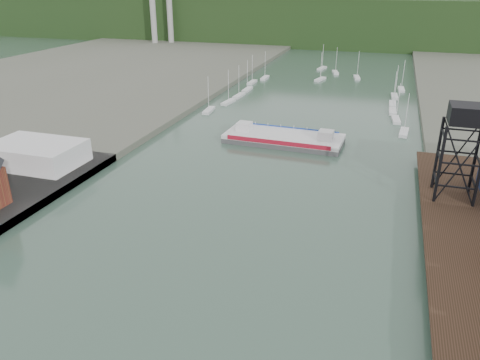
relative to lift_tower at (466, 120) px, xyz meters
The scene contains 6 objects.
east_pier 19.03m from the lift_tower, 81.25° to the right, with size 14.00×70.00×2.45m.
white_shed 80.28m from the lift_tower, behind, with size 18.00×12.00×4.50m, color silver.
lift_tower is the anchor object (origin of this frame).
marina_sailboats 89.04m from the lift_tower, 113.46° to the left, with size 57.71×92.65×0.90m.
distant_hills 246.51m from the lift_tower, 99.10° to the left, with size 500.00×120.00×80.00m.
chain_ferry 45.56m from the lift_tower, 144.44° to the left, with size 28.36×12.38×4.03m.
Camera 1 is at (22.53, -22.14, 36.75)m, focal length 35.00 mm.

